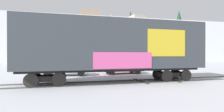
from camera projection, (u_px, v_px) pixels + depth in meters
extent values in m
plane|color=#B2B5BC|center=(100.00, 83.00, 13.03)|extent=(260.00, 260.00, 0.00)
cube|color=#4C4742|center=(117.00, 84.00, 12.59)|extent=(59.99, 1.20, 0.08)
cube|color=#4C4742|center=(112.00, 81.00, 13.99)|extent=(59.99, 1.20, 0.08)
cube|color=#423323|center=(141.00, 81.00, 13.83)|extent=(0.29, 2.50, 0.07)
cube|color=#423323|center=(171.00, 80.00, 14.51)|extent=(0.29, 2.50, 0.07)
cube|color=#33383D|center=(115.00, 45.00, 13.27)|extent=(13.63, 3.22, 3.50)
cube|color=#2D2823|center=(115.00, 20.00, 13.26)|extent=(12.91, 0.64, 0.24)
cube|color=gold|center=(167.00, 43.00, 12.70)|extent=(2.99, 0.08, 1.92)
cube|color=#CC4C8C|center=(124.00, 60.00, 11.87)|extent=(4.12, 0.11, 1.10)
cube|color=black|center=(115.00, 69.00, 13.28)|extent=(13.34, 1.88, 0.20)
cube|color=black|center=(46.00, 78.00, 12.06)|extent=(2.12, 1.38, 0.36)
cylinder|color=black|center=(31.00, 81.00, 11.15)|extent=(0.92, 0.14, 0.92)
cylinder|color=black|center=(35.00, 78.00, 12.54)|extent=(0.92, 0.14, 0.92)
cylinder|color=black|center=(59.00, 80.00, 11.58)|extent=(0.92, 0.14, 0.92)
cylinder|color=black|center=(60.00, 77.00, 12.98)|extent=(0.92, 0.14, 0.92)
cube|color=black|center=(171.00, 74.00, 14.51)|extent=(2.12, 1.38, 0.36)
cylinder|color=black|center=(167.00, 76.00, 13.60)|extent=(0.92, 0.14, 0.92)
cylinder|color=black|center=(158.00, 74.00, 14.99)|extent=(0.92, 0.14, 0.92)
cylinder|color=black|center=(186.00, 75.00, 14.03)|extent=(0.92, 0.14, 0.92)
cylinder|color=black|center=(175.00, 74.00, 15.42)|extent=(0.92, 0.14, 0.92)
cylinder|color=silver|center=(111.00, 42.00, 27.31)|extent=(0.12, 0.12, 8.09)
sphere|color=#D8CC66|center=(111.00, 15.00, 27.28)|extent=(0.18, 0.18, 0.18)
cube|color=#14662D|center=(106.00, 19.00, 27.18)|extent=(1.56, 0.22, 0.81)
cube|color=white|center=(103.00, 19.00, 27.14)|extent=(0.78, 0.14, 0.81)
cube|color=silver|center=(75.00, 43.00, 68.95)|extent=(118.76, 40.53, 13.34)
cube|color=#8C725B|center=(90.00, 16.00, 58.16)|extent=(6.55, 3.34, 3.18)
cube|color=#9E9384|center=(138.00, 19.00, 62.11)|extent=(5.56, 4.73, 2.38)
cone|color=#193D23|center=(179.00, 17.00, 62.43)|extent=(2.18, 2.18, 4.36)
cone|color=#193D23|center=(131.00, 17.00, 63.26)|extent=(2.15, 2.15, 4.30)
cube|color=#B7BABF|center=(66.00, 69.00, 17.76)|extent=(4.79, 2.32, 0.64)
cube|color=#2D333D|center=(64.00, 62.00, 17.73)|extent=(2.68, 1.89, 0.75)
cylinder|color=black|center=(82.00, 71.00, 18.78)|extent=(0.66, 0.30, 0.64)
cylinder|color=black|center=(81.00, 73.00, 17.11)|extent=(0.66, 0.30, 0.64)
cylinder|color=black|center=(51.00, 72.00, 18.41)|extent=(0.66, 0.30, 0.64)
cylinder|color=black|center=(47.00, 74.00, 16.74)|extent=(0.66, 0.30, 0.64)
cube|color=#B21E1E|center=(122.00, 68.00, 19.41)|extent=(4.17, 1.90, 0.68)
cube|color=#2D333D|center=(121.00, 62.00, 19.38)|extent=(2.13, 1.70, 0.62)
cylinder|color=black|center=(132.00, 70.00, 20.61)|extent=(0.64, 0.22, 0.64)
cylinder|color=black|center=(137.00, 71.00, 18.87)|extent=(0.64, 0.22, 0.64)
cylinder|color=black|center=(108.00, 70.00, 19.95)|extent=(0.64, 0.22, 0.64)
cylinder|color=black|center=(111.00, 72.00, 18.21)|extent=(0.64, 0.22, 0.64)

